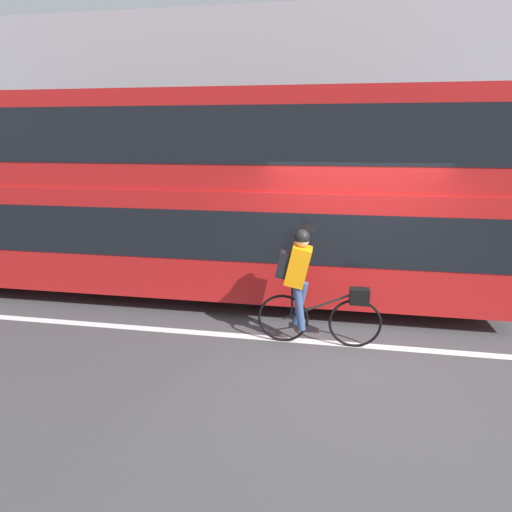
{
  "coord_description": "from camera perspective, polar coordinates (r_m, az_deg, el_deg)",
  "views": [
    {
      "loc": [
        -0.48,
        -4.96,
        2.88
      ],
      "look_at": [
        -1.45,
        1.04,
        1.01
      ],
      "focal_mm": 28.0,
      "sensor_mm": 36.0,
      "label": 1
    }
  ],
  "objects": [
    {
      "name": "building_facade",
      "position": [
        12.02,
        12.04,
        17.74
      ],
      "size": [
        60.0,
        0.3,
        6.19
      ],
      "color": "#9E9EA3",
      "rests_on": "ground_plane"
    },
    {
      "name": "sidewalk_curb",
      "position": [
        11.22,
        11.34,
        2.28
      ],
      "size": [
        60.0,
        2.01,
        0.16
      ],
      "color": "gray",
      "rests_on": "ground_plane"
    },
    {
      "name": "ground_plane",
      "position": [
        5.76,
        13.09,
        -13.42
      ],
      "size": [
        80.0,
        80.0,
        0.0
      ],
      "primitive_type": "plane",
      "color": "#424244"
    },
    {
      "name": "cyclist_on_bike",
      "position": [
        5.53,
        7.33,
        -4.1
      ],
      "size": [
        1.72,
        0.32,
        1.67
      ],
      "color": "black",
      "rests_on": "ground_plane"
    },
    {
      "name": "trash_bin",
      "position": [
        10.98,
        7.36,
        5.36
      ],
      "size": [
        0.6,
        0.6,
        1.04
      ],
      "color": "#262628",
      "rests_on": "sidewalk_curb"
    },
    {
      "name": "street_sign_post",
      "position": [
        11.79,
        -14.25,
        9.77
      ],
      "size": [
        0.36,
        0.09,
        2.37
      ],
      "color": "#59595B",
      "rests_on": "sidewalk_curb"
    },
    {
      "name": "bus",
      "position": [
        7.65,
        -13.16,
        9.66
      ],
      "size": [
        11.76,
        2.58,
        3.51
      ],
      "color": "black",
      "rests_on": "ground_plane"
    },
    {
      "name": "road_center_line",
      "position": [
        5.97,
        12.94,
        -12.19
      ],
      "size": [
        50.0,
        0.14,
        0.01
      ],
      "primitive_type": "cube",
      "color": "silver",
      "rests_on": "ground_plane"
    }
  ]
}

